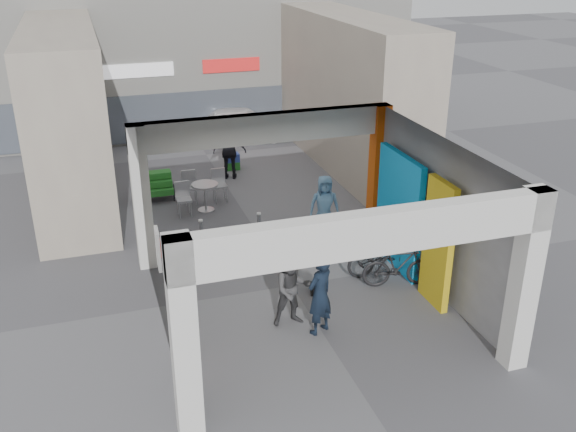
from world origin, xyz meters
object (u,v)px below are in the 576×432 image
object	(u,v)px
man_with_dog	(320,295)
man_elderly	(324,206)
border_collie	(317,285)
bicycle_rear	(399,266)
cafe_set	(199,196)
white_van	(241,123)
bicycle_front	(387,254)
man_back_turned	(292,289)
produce_stand	(155,190)
man_crates	(230,152)

from	to	relation	value
man_with_dog	man_elderly	xyz separation A→B (m)	(1.72, 4.26, -0.03)
border_collie	bicycle_rear	size ratio (longest dim) A/B	0.36
cafe_set	man_with_dog	bearing A→B (deg)	-81.39
man_elderly	bicycle_rear	xyz separation A→B (m)	(0.63, -3.08, -0.32)
man_elderly	white_van	distance (m)	9.16
bicycle_front	bicycle_rear	distance (m)	0.60
man_back_turned	man_elderly	xyz separation A→B (m)	(2.13, 3.81, 0.02)
man_elderly	bicycle_rear	bearing A→B (deg)	-66.03
bicycle_front	white_van	bearing A→B (deg)	4.41
produce_stand	white_van	distance (m)	6.68
bicycle_front	white_van	distance (m)	11.65
bicycle_rear	cafe_set	bearing A→B (deg)	41.86
bicycle_front	bicycle_rear	size ratio (longest dim) A/B	1.19
border_collie	man_elderly	world-z (taller)	man_elderly
man_crates	man_with_dog	bearing A→B (deg)	105.77
man_back_turned	man_elderly	world-z (taller)	man_elderly
cafe_set	white_van	xyz separation A→B (m)	(2.84, 6.26, 0.30)
produce_stand	white_van	xyz separation A→B (m)	(4.01, 5.33, 0.31)
cafe_set	bicycle_rear	distance (m)	6.89
cafe_set	man_back_turned	world-z (taller)	man_back_turned
bicycle_rear	bicycle_front	bearing A→B (deg)	11.99
man_elderly	white_van	bearing A→B (deg)	102.19
white_van	bicycle_rear	bearing A→B (deg)	-162.56
man_elderly	man_with_dog	bearing A→B (deg)	-99.50
man_with_dog	white_van	world-z (taller)	man_with_dog
cafe_set	man_with_dog	world-z (taller)	man_with_dog
produce_stand	bicycle_rear	bearing A→B (deg)	-63.37
produce_stand	white_van	size ratio (longest dim) A/B	0.34
produce_stand	bicycle_front	size ratio (longest dim) A/B	0.64
cafe_set	man_crates	size ratio (longest dim) A/B	0.88
man_crates	white_van	world-z (taller)	man_crates
man_back_turned	bicycle_front	xyz separation A→B (m)	(2.76, 1.33, -0.29)
border_collie	man_back_turned	bearing A→B (deg)	-115.21
man_back_turned	white_van	size ratio (longest dim) A/B	0.43
man_elderly	bicycle_front	size ratio (longest dim) A/B	0.84
cafe_set	produce_stand	distance (m)	1.50
border_collie	white_van	world-z (taller)	white_van
bicycle_front	man_with_dog	bearing A→B (deg)	128.74
bicycle_rear	produce_stand	bearing A→B (deg)	45.70
border_collie	white_van	distance (m)	12.13
bicycle_front	man_back_turned	bearing A→B (deg)	117.22
man_elderly	produce_stand	bearing A→B (deg)	148.54
cafe_set	bicycle_rear	world-z (taller)	bicycle_rear
bicycle_rear	white_van	size ratio (longest dim) A/B	0.44
man_crates	white_van	size ratio (longest dim) A/B	0.48
produce_stand	white_van	world-z (taller)	white_van
man_with_dog	man_crates	world-z (taller)	man_crates
border_collie	bicycle_rear	world-z (taller)	bicycle_rear
produce_stand	cafe_set	bearing A→B (deg)	-45.40
man_with_dog	bicycle_front	xyz separation A→B (m)	(2.35, 1.78, -0.33)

